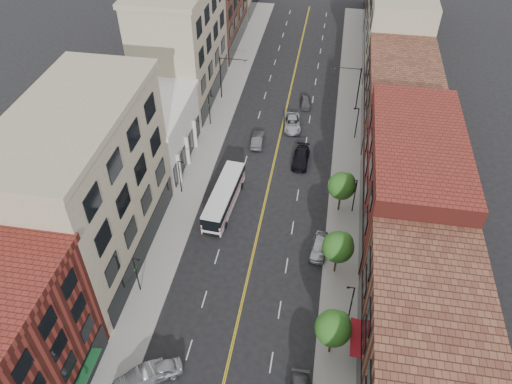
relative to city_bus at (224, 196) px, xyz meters
The scene contains 30 objects.
ground 23.01m from the city_bus, 77.57° to the right, with size 220.00×220.00×0.00m, color black.
sidewalk_left 13.66m from the city_bus, 111.90° to the left, with size 4.00×110.00×0.15m, color gray.
sidewalk_right 19.60m from the city_bus, 40.12° to the left, with size 4.00×110.00×0.15m, color gray.
bldg_l_tanoffice 16.96m from the city_bus, 142.04° to the right, with size 10.00×22.00×18.00m, color gray.
bldg_l_white 14.99m from the city_bus, 144.54° to the left, with size 10.00×14.00×8.00m, color silver.
bldg_l_far_a 29.22m from the city_bus, 115.24° to the left, with size 10.00×20.00×18.00m, color gray.
bldg_l_far_b 47.52m from the city_bus, 104.82° to the left, with size 10.00×20.00×15.00m, color brown.
bldg_r_near 31.54m from the city_bus, 45.61° to the right, with size 10.00×26.00×10.00m, color brown.
bldg_r_mid 22.42m from the city_bus, ahead, with size 10.00×22.00×12.00m, color maroon.
bldg_r_far_a 31.66m from the city_bus, 45.84° to the left, with size 10.00×20.00×10.00m, color brown.
bldg_r_far_b 49.09m from the city_bus, 63.28° to the left, with size 10.00×22.00×14.00m, color gray.
tree_r_1 23.40m from the city_bus, 52.00° to the right, with size 3.40×3.40×5.59m.
tree_r_2 16.76m from the city_bus, 30.20° to the right, with size 3.40×3.40×5.59m.
tree_r_3 14.63m from the city_bus, ahead, with size 3.40×3.40×5.59m.
lamp_l_1 15.67m from the city_bus, 112.65° to the right, with size 0.81×0.55×5.05m.
lamp_l_2 6.35m from the city_bus, 165.19° to the left, with size 0.81×0.55×5.05m.
lamp_l_3 18.63m from the city_bus, 108.87° to the left, with size 0.81×0.55×5.05m.
lamp_r_1 21.49m from the city_bus, 42.21° to the right, with size 0.81×0.55×5.05m.
lamp_r_2 16.02m from the city_bus, ahead, with size 0.81×0.55×5.05m.
lamp_r_3 23.74m from the city_bus, 47.91° to the left, with size 0.81×0.55×5.05m.
signal_mast_left 26.31m from the city_bus, 101.76° to the left, with size 4.49×0.18×7.20m.
signal_mast_right 29.91m from the city_bus, 59.28° to the left, with size 4.49×0.18×7.20m.
city_bus is the anchor object (origin of this frame).
car_angle_a 23.48m from the city_bus, 92.83° to the right, with size 1.85×4.60×1.57m, color #A2A3A9.
car_angle_b 24.47m from the city_bus, 95.78° to the right, with size 1.70×4.88×1.61m, color #AEB1B6.
car_parked_far 13.61m from the city_bus, 24.66° to the right, with size 1.83×4.54×1.55m, color #A9ADB1.
car_lane_behind 14.05m from the city_bus, 82.02° to the left, with size 1.58×4.53×1.49m, color #424347.
car_lane_a 13.64m from the city_bus, 50.69° to the left, with size 2.17×5.33×1.55m, color black.
car_lane_b 20.11m from the city_bus, 71.31° to the left, with size 2.52×5.47×1.52m, color #ABAFB3.
car_lane_c 26.75m from the city_bus, 72.88° to the left, with size 1.59×3.96×1.35m, color #46454A.
Camera 1 is at (6.64, -22.39, 43.24)m, focal length 35.00 mm.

